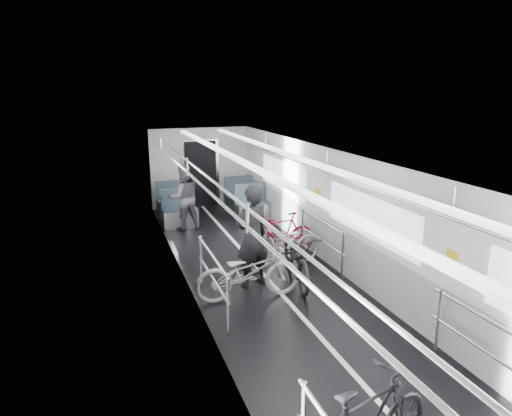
{
  "coord_description": "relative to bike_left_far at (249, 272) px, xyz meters",
  "views": [
    {
      "loc": [
        -2.86,
        -6.54,
        3.6
      ],
      "look_at": [
        0.0,
        1.77,
        1.24
      ],
      "focal_mm": 32.0,
      "sensor_mm": 36.0,
      "label": 1
    }
  ],
  "objects": [
    {
      "name": "car_shell",
      "position": [
        0.6,
        1.36,
        0.64
      ],
      "size": [
        3.02,
        14.01,
        2.41
      ],
      "color": "black",
      "rests_on": "ground"
    },
    {
      "name": "bike_left_far",
      "position": [
        0.0,
        0.0,
        0.0
      ],
      "size": [
        1.89,
        0.73,
        0.98
      ],
      "primitive_type": "imported",
      "rotation": [
        0.0,
        0.0,
        1.53
      ],
      "color": "#9C9BA0",
      "rests_on": "floor"
    },
    {
      "name": "bike_right_mid",
      "position": [
        1.12,
        1.13,
        -0.02
      ],
      "size": [
        1.88,
        0.94,
        0.94
      ],
      "primitive_type": "imported",
      "rotation": [
        0.0,
        0.0,
        -1.39
      ],
      "color": "#9C9BA0",
      "rests_on": "floor"
    },
    {
      "name": "bike_right_far",
      "position": [
        1.39,
        1.86,
        -0.03
      ],
      "size": [
        1.57,
        0.58,
        0.92
      ],
      "primitive_type": "imported",
      "rotation": [
        0.0,
        0.0,
        -1.47
      ],
      "color": "maroon",
      "rests_on": "floor"
    },
    {
      "name": "bike_aisle",
      "position": [
        1.09,
        0.4,
        0.01
      ],
      "size": [
        1.01,
        2.0,
        1.0
      ],
      "primitive_type": "imported",
      "rotation": [
        0.0,
        0.0,
        -0.19
      ],
      "color": "black",
      "rests_on": "floor"
    },
    {
      "name": "person_standing",
      "position": [
        0.23,
        0.5,
        0.47
      ],
      "size": [
        0.81,
        0.66,
        1.93
      ],
      "primitive_type": "imported",
      "rotation": [
        0.0,
        0.0,
        3.46
      ],
      "color": "black",
      "rests_on": "floor"
    },
    {
      "name": "person_seated",
      "position": [
        -0.33,
        4.36,
        0.36
      ],
      "size": [
        0.92,
        0.76,
        1.7
      ],
      "primitive_type": "imported",
      "rotation": [
        0.0,
        0.0,
        3.29
      ],
      "color": "#2C2930",
      "rests_on": "floor"
    }
  ]
}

